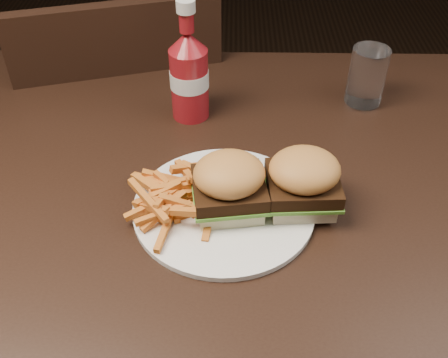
{
  "coord_description": "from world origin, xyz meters",
  "views": [
    {
      "loc": [
        -0.04,
        -0.61,
        1.28
      ],
      "look_at": [
        -0.05,
        -0.06,
        0.8
      ],
      "focal_mm": 42.0,
      "sensor_mm": 36.0,
      "label": 1
    }
  ],
  "objects_px": {
    "dining_table": "(259,186)",
    "ketchup_bottle": "(190,85)",
    "tumbler": "(367,76)",
    "chair_far": "(128,143)",
    "plate": "(224,207)"
  },
  "relations": [
    {
      "from": "dining_table",
      "to": "ketchup_bottle",
      "type": "distance_m",
      "value": 0.22
    },
    {
      "from": "tumbler",
      "to": "dining_table",
      "type": "bearing_deg",
      "value": -132.62
    },
    {
      "from": "chair_far",
      "to": "plate",
      "type": "bearing_deg",
      "value": 98.87
    },
    {
      "from": "plate",
      "to": "ketchup_bottle",
      "type": "bearing_deg",
      "value": 104.66
    },
    {
      "from": "dining_table",
      "to": "chair_far",
      "type": "distance_m",
      "value": 0.67
    },
    {
      "from": "ketchup_bottle",
      "to": "tumbler",
      "type": "height_order",
      "value": "ketchup_bottle"
    },
    {
      "from": "chair_far",
      "to": "plate",
      "type": "height_order",
      "value": "plate"
    },
    {
      "from": "tumbler",
      "to": "plate",
      "type": "bearing_deg",
      "value": -131.03
    },
    {
      "from": "chair_far",
      "to": "tumbler",
      "type": "relative_size",
      "value": 4.19
    },
    {
      "from": "dining_table",
      "to": "plate",
      "type": "xyz_separation_m",
      "value": [
        -0.05,
        -0.07,
        0.03
      ]
    },
    {
      "from": "dining_table",
      "to": "chair_far",
      "type": "height_order",
      "value": "dining_table"
    },
    {
      "from": "chair_far",
      "to": "tumbler",
      "type": "xyz_separation_m",
      "value": [
        0.51,
        -0.29,
        0.38
      ]
    },
    {
      "from": "dining_table",
      "to": "tumbler",
      "type": "bearing_deg",
      "value": 47.38
    },
    {
      "from": "dining_table",
      "to": "ketchup_bottle",
      "type": "xyz_separation_m",
      "value": [
        -0.12,
        0.17,
        0.08
      ]
    },
    {
      "from": "chair_far",
      "to": "ketchup_bottle",
      "type": "relative_size",
      "value": 3.31
    }
  ]
}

